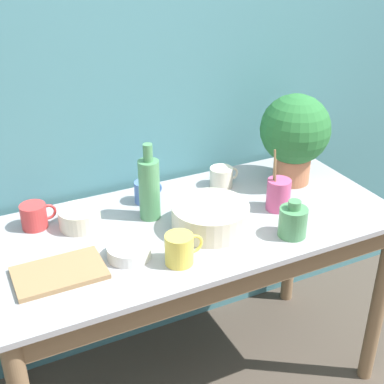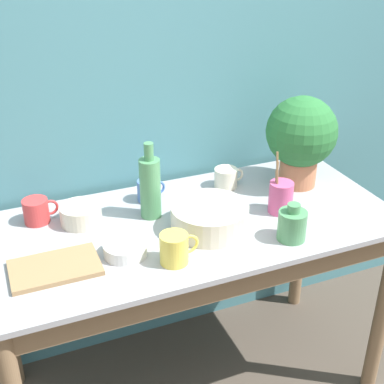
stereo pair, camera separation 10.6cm
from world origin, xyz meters
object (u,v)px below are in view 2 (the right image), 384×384
Objects in this scene: utensil_cup at (281,197)px; tray_board at (55,268)px; potted_plant at (301,136)px; mug_cream at (226,178)px; mug_yellow at (175,249)px; mug_blue at (148,190)px; mug_red at (37,211)px; bowl_small_enamel_white at (125,249)px; bottle_tall at (150,187)px; bottle_short at (292,225)px; bowl_small_cream at (81,214)px; bowl_wash_large at (210,217)px.

utensil_cup reaches higher than tray_board.
mug_cream is at bearing 162.27° from potted_plant.
mug_blue is at bearing 83.19° from mug_yellow.
mug_cream is at bearing -0.52° from mug_red.
potted_plant is 1.54× the size of utensil_cup.
potted_plant is at bearing 26.36° from mug_yellow.
bottle_tall is at bearing 52.55° from bowl_small_enamel_white.
bottle_short is 0.74m from bowl_small_cream.
mug_cream reaches higher than tray_board.
bottle_short is 1.21× the size of mug_blue.
mug_red is 0.88× the size of bowl_small_enamel_white.
bowl_wash_large is at bearing -125.72° from mug_cream.
bowl_wash_large reaches higher than bowl_small_enamel_white.
mug_cream is 0.33m from mug_blue.
mug_yellow reaches higher than tray_board.
mug_yellow is 0.91× the size of bowl_small_enamel_white.
bottle_short is at bearing -12.78° from bowl_small_enamel_white.
bowl_wash_large is (-0.47, -0.18, -0.16)m from potted_plant.
mug_red reaches higher than mug_cream.
mug_cream is (-0.28, 0.09, -0.17)m from potted_plant.
bottle_short is at bearing -35.70° from bowl_wash_large.
mug_red reaches higher than bowl_small_cream.
potted_plant reaches higher than mug_red.
bowl_small_enamel_white is 0.97× the size of bowl_small_cream.
bowl_wash_large is 0.28m from bottle_short.
mug_yellow reaches higher than mug_cream.
mug_yellow is 0.47× the size of tray_board.
potted_plant is at bearing 1.60° from bottle_tall.
bowl_small_cream is at bearing -174.35° from mug_cream.
bowl_small_cream is (-0.41, 0.21, -0.01)m from bowl_wash_large.
utensil_cup is (0.69, -0.20, 0.03)m from bowl_small_cream.
bowl_small_enamel_white is at bearing 142.78° from mug_yellow.
mug_red is at bearing 153.30° from bowl_wash_large.
bottle_tall is 0.31m from mug_yellow.
bowl_wash_large is 2.45× the size of mug_blue.
potted_plant reaches higher than bottle_tall.
mug_blue is at bearing 147.54° from utensil_cup.
bowl_small_cream is at bearing -165.74° from mug_blue.
mug_cream is 0.80m from tray_board.
bottle_tall is 0.41m from mug_red.
bowl_small_cream is 0.53× the size of tray_board.
bowl_small_enamel_white is at bearing -175.06° from utensil_cup.
mug_cream is 1.13× the size of mug_blue.
mug_blue is at bearing 0.48° from mug_red.
mug_yellow is at bearing -57.62° from bowl_small_cream.
bottle_tall is at bearing -103.14° from mug_blue.
potted_plant is 0.29m from utensil_cup.
mug_cream is 0.56m from mug_yellow.
bottle_tall is 2.22× the size of mug_yellow.
tray_board is at bearing -151.95° from bottle_tall.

